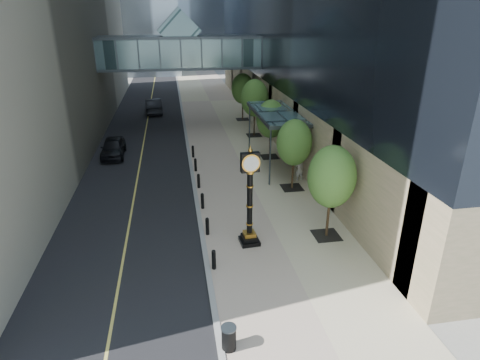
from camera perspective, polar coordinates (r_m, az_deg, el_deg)
name	(u,v)px	position (r m, az deg, el deg)	size (l,w,h in m)	color
ground	(275,276)	(18.93, 5.02, -13.50)	(320.00, 320.00, 0.00)	gray
road	(151,103)	(55.93, -12.61, 10.61)	(8.00, 180.00, 0.02)	black
sidewalk	(210,101)	(56.09, -4.29, 11.14)	(8.00, 180.00, 0.06)	tan
curb	(181,102)	(55.87, -8.45, 10.92)	(0.25, 180.00, 0.07)	gray
skywalk	(180,50)	(42.90, -8.51, 17.81)	(17.00, 4.20, 5.80)	slate
entrance_canopy	(276,114)	(30.54, 5.13, 9.39)	(3.00, 8.00, 4.38)	#383F44
bollard_row	(200,191)	(26.05, -5.64, -1.57)	(0.20, 16.20, 0.90)	black
street_trees	(269,115)	(33.13, 4.18, 9.18)	(2.64, 28.47, 5.43)	black
street_clock	(250,204)	(20.09, 1.39, -3.46)	(1.04, 1.04, 5.18)	black
trash_bin	(229,338)	(15.23, -1.60, -21.60)	(0.52, 0.52, 0.90)	black
pedestrian	(300,169)	(28.82, 8.46, 1.57)	(0.62, 0.40, 1.69)	#B5B3A6
car_near	(113,147)	(35.19, -17.60, 4.45)	(1.83, 4.54, 1.55)	black
car_far	(154,106)	(50.02, -12.19, 10.28)	(1.82, 5.21, 1.72)	black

